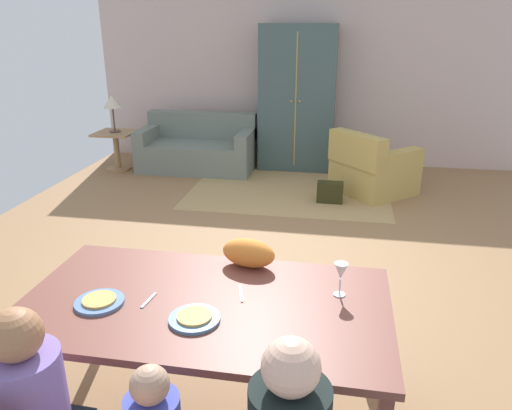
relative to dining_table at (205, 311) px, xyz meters
name	(u,v)px	position (x,y,z in m)	size (l,w,h in m)	color
ground_plane	(278,250)	(0.09, 2.24, -0.71)	(6.63, 6.66, 0.02)	#946C46
back_wall	(309,75)	(0.09, 5.62, 0.65)	(6.63, 0.10, 2.70)	beige
dining_table	(205,311)	(0.00, 0.00, 0.00)	(1.90, 1.04, 0.76)	brown
plate_near_man	(100,302)	(-0.52, -0.12, 0.07)	(0.25, 0.25, 0.02)	#5679A8
pizza_near_man	(99,300)	(-0.52, -0.12, 0.09)	(0.17, 0.17, 0.01)	gold
plate_near_child	(195,319)	(0.00, -0.18, 0.07)	(0.25, 0.25, 0.02)	teal
pizza_near_child	(194,316)	(0.00, -0.18, 0.09)	(0.17, 0.17, 0.01)	gold
wine_glass	(341,273)	(0.68, 0.18, 0.20)	(0.07, 0.07, 0.19)	silver
fork	(149,300)	(-0.28, -0.05, 0.07)	(0.02, 0.15, 0.01)	silver
knife	(241,293)	(0.17, 0.10, 0.07)	(0.01, 0.17, 0.01)	silver
cat	(249,253)	(0.15, 0.42, 0.15)	(0.32, 0.16, 0.17)	orange
area_rug	(289,192)	(0.00, 4.00, -0.69)	(2.60, 1.80, 0.01)	tan
couch	(198,149)	(-1.49, 4.86, -0.39)	(1.70, 0.86, 0.82)	slate
armchair	(372,169)	(1.06, 4.16, -0.38)	(1.21, 1.21, 0.82)	tan
armoire	(298,98)	(-0.03, 5.23, 0.35)	(1.10, 0.59, 2.10)	#3E5656
side_table	(116,145)	(-2.68, 4.60, -0.32)	(0.56, 0.56, 0.58)	#A27B4F
table_lamp	(112,103)	(-2.68, 4.60, 0.31)	(0.26, 0.26, 0.54)	brown
handbag	(330,192)	(0.54, 3.70, -0.57)	(0.32, 0.16, 0.26)	#2B2B13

